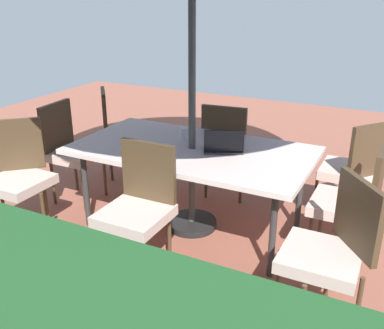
{
  "coord_description": "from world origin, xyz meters",
  "views": [
    {
      "loc": [
        -1.58,
        3.11,
        1.99
      ],
      "look_at": [
        0.0,
        0.0,
        0.6
      ],
      "focal_mm": 41.2,
      "sensor_mm": 36.0,
      "label": 1
    }
  ],
  "objects_px": {
    "chair_northeast": "(18,173)",
    "cup": "(183,134)",
    "chair_north": "(139,204)",
    "chair_northwest": "(331,248)",
    "laptop": "(223,146)",
    "chair_southeast": "(119,128)",
    "chair_east": "(71,147)",
    "dining_table": "(192,153)",
    "chair_southwest": "(354,167)",
    "chair_south": "(227,145)",
    "chair_west": "(353,199)"
  },
  "relations": [
    {
      "from": "chair_west",
      "to": "chair_east",
      "type": "xyz_separation_m",
      "value": [
        2.63,
        0.05,
        0.0
      ]
    },
    {
      "from": "chair_southwest",
      "to": "chair_northeast",
      "type": "bearing_deg",
      "value": -22.7
    },
    {
      "from": "cup",
      "to": "chair_southeast",
      "type": "bearing_deg",
      "value": -26.94
    },
    {
      "from": "chair_northeast",
      "to": "laptop",
      "type": "bearing_deg",
      "value": -16.03
    },
    {
      "from": "chair_east",
      "to": "chair_north",
      "type": "height_order",
      "value": "same"
    },
    {
      "from": "chair_east",
      "to": "chair_southwest",
      "type": "relative_size",
      "value": 1.0
    },
    {
      "from": "dining_table",
      "to": "chair_north",
      "type": "bearing_deg",
      "value": 86.53
    },
    {
      "from": "dining_table",
      "to": "chair_west",
      "type": "distance_m",
      "value": 1.33
    },
    {
      "from": "chair_northwest",
      "to": "chair_east",
      "type": "height_order",
      "value": "same"
    },
    {
      "from": "chair_southeast",
      "to": "chair_north",
      "type": "bearing_deg",
      "value": -179.42
    },
    {
      "from": "chair_north",
      "to": "chair_northeast",
      "type": "distance_m",
      "value": 1.23
    },
    {
      "from": "chair_south",
      "to": "chair_east",
      "type": "relative_size",
      "value": 1.0
    },
    {
      "from": "chair_west",
      "to": "chair_northeast",
      "type": "distance_m",
      "value": 2.7
    },
    {
      "from": "chair_northwest",
      "to": "chair_northeast",
      "type": "bearing_deg",
      "value": -128.14
    },
    {
      "from": "chair_southwest",
      "to": "chair_north",
      "type": "bearing_deg",
      "value": -3.71
    },
    {
      "from": "chair_northeast",
      "to": "cup",
      "type": "relative_size",
      "value": 8.71
    },
    {
      "from": "chair_east",
      "to": "laptop",
      "type": "bearing_deg",
      "value": -92.27
    },
    {
      "from": "chair_northwest",
      "to": "chair_southeast",
      "type": "bearing_deg",
      "value": -157.64
    },
    {
      "from": "cup",
      "to": "chair_east",
      "type": "bearing_deg",
      "value": 9.28
    },
    {
      "from": "chair_north",
      "to": "chair_northwest",
      "type": "bearing_deg",
      "value": 1.06
    },
    {
      "from": "chair_north",
      "to": "cup",
      "type": "relative_size",
      "value": 8.71
    },
    {
      "from": "chair_north",
      "to": "chair_southwest",
      "type": "bearing_deg",
      "value": 47.83
    },
    {
      "from": "laptop",
      "to": "chair_east",
      "type": "bearing_deg",
      "value": -23.45
    },
    {
      "from": "cup",
      "to": "chair_south",
      "type": "bearing_deg",
      "value": -108.71
    },
    {
      "from": "chair_northwest",
      "to": "laptop",
      "type": "height_order",
      "value": "chair_northwest"
    },
    {
      "from": "chair_northeast",
      "to": "cup",
      "type": "height_order",
      "value": "chair_northeast"
    },
    {
      "from": "chair_east",
      "to": "chair_north",
      "type": "relative_size",
      "value": 1.0
    },
    {
      "from": "chair_northeast",
      "to": "cup",
      "type": "distance_m",
      "value": 1.44
    },
    {
      "from": "dining_table",
      "to": "chair_northeast",
      "type": "distance_m",
      "value": 1.48
    },
    {
      "from": "dining_table",
      "to": "chair_south",
      "type": "relative_size",
      "value": 2.04
    },
    {
      "from": "chair_northwest",
      "to": "chair_northeast",
      "type": "xyz_separation_m",
      "value": [
        2.57,
        0.01,
        0.0
      ]
    },
    {
      "from": "cup",
      "to": "chair_northwest",
      "type": "bearing_deg",
      "value": 149.11
    },
    {
      "from": "chair_east",
      "to": "chair_southwest",
      "type": "height_order",
      "value": "same"
    },
    {
      "from": "dining_table",
      "to": "cup",
      "type": "height_order",
      "value": "cup"
    },
    {
      "from": "chair_southeast",
      "to": "chair_northeast",
      "type": "distance_m",
      "value": 1.46
    },
    {
      "from": "chair_northeast",
      "to": "laptop",
      "type": "height_order",
      "value": "chair_northeast"
    },
    {
      "from": "dining_table",
      "to": "cup",
      "type": "xyz_separation_m",
      "value": [
        0.17,
        -0.16,
        0.1
      ]
    },
    {
      "from": "chair_southwest",
      "to": "laptop",
      "type": "distance_m",
      "value": 1.19
    },
    {
      "from": "chair_northwest",
      "to": "chair_east",
      "type": "distance_m",
      "value": 2.7
    },
    {
      "from": "chair_northeast",
      "to": "cup",
      "type": "xyz_separation_m",
      "value": [
        -1.11,
        -0.89,
        0.25
      ]
    },
    {
      "from": "chair_west",
      "to": "chair_northeast",
      "type": "height_order",
      "value": "same"
    },
    {
      "from": "chair_north",
      "to": "chair_southwest",
      "type": "xyz_separation_m",
      "value": [
        -1.28,
        -1.45,
        0.0
      ]
    },
    {
      "from": "chair_east",
      "to": "chair_north",
      "type": "xyz_separation_m",
      "value": [
        -1.27,
        0.73,
        0.0
      ]
    },
    {
      "from": "chair_southeast",
      "to": "chair_southwest",
      "type": "distance_m",
      "value": 2.52
    },
    {
      "from": "chair_northwest",
      "to": "cup",
      "type": "height_order",
      "value": "chair_northwest"
    },
    {
      "from": "chair_southwest",
      "to": "chair_south",
      "type": "bearing_deg",
      "value": -54.07
    },
    {
      "from": "chair_northeast",
      "to": "laptop",
      "type": "relative_size",
      "value": 2.48
    },
    {
      "from": "chair_northwest",
      "to": "cup",
      "type": "bearing_deg",
      "value": -159.31
    },
    {
      "from": "chair_west",
      "to": "chair_south",
      "type": "bearing_deg",
      "value": -116.96
    },
    {
      "from": "chair_southeast",
      "to": "chair_east",
      "type": "xyz_separation_m",
      "value": [
        0.03,
        0.76,
        0.0
      ]
    }
  ]
}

